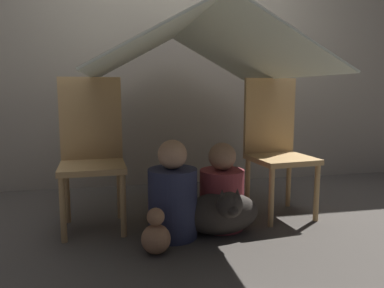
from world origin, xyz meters
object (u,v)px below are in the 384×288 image
at_px(dog, 222,212).
at_px(chair_right, 276,143).
at_px(person_front, 173,197).
at_px(chair_left, 92,149).
at_px(person_second, 222,193).

bearing_deg(dog, chair_right, 35.21).
bearing_deg(chair_right, person_front, -164.67).
height_order(chair_left, person_front, chair_left).
height_order(person_second, dog, person_second).
relative_size(person_front, person_second, 1.07).
bearing_deg(dog, person_front, 171.36).
bearing_deg(person_front, chair_left, 146.92).
xyz_separation_m(chair_left, chair_right, (1.28, -0.00, 0.00)).
xyz_separation_m(person_front, dog, (0.29, -0.04, -0.10)).
bearing_deg(chair_right, dog, -150.74).
relative_size(chair_right, person_front, 1.63).
bearing_deg(chair_left, dog, -27.36).
height_order(chair_right, person_front, chair_right).
height_order(chair_right, person_second, chair_right).
xyz_separation_m(person_front, person_second, (0.33, 0.08, -0.02)).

